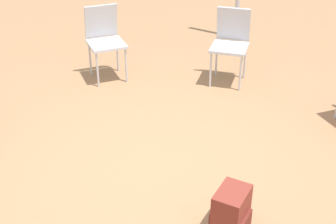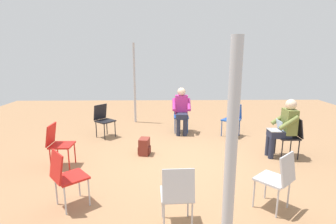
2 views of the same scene
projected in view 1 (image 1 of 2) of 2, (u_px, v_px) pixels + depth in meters
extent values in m
plane|color=#99704C|center=(157.00, 181.00, 3.86)|extent=(14.00, 14.00, 0.00)
cube|color=#B7B7BC|center=(107.00, 44.00, 5.37)|extent=(0.56, 0.56, 0.03)
cylinder|color=#B7B7BC|center=(126.00, 65.00, 5.40)|extent=(0.02, 0.02, 0.42)
cylinder|color=#B7B7BC|center=(97.00, 70.00, 5.29)|extent=(0.02, 0.02, 0.42)
cylinder|color=#B7B7BC|center=(118.00, 55.00, 5.68)|extent=(0.02, 0.02, 0.42)
cylinder|color=#B7B7BC|center=(90.00, 59.00, 5.57)|extent=(0.02, 0.02, 0.42)
cube|color=#B7B7BC|center=(101.00, 21.00, 5.42)|extent=(0.35, 0.32, 0.40)
cube|color=#B7B7BC|center=(229.00, 48.00, 5.28)|extent=(0.42, 0.42, 0.03)
cylinder|color=#B7B7BC|center=(240.00, 73.00, 5.21)|extent=(0.02, 0.02, 0.42)
cylinder|color=#B7B7BC|center=(211.00, 70.00, 5.29)|extent=(0.02, 0.02, 0.42)
cylinder|color=#B7B7BC|center=(245.00, 62.00, 5.49)|extent=(0.02, 0.02, 0.42)
cylinder|color=#B7B7BC|center=(216.00, 59.00, 5.58)|extent=(0.02, 0.02, 0.42)
cube|color=#B7B7BC|center=(233.00, 24.00, 5.34)|extent=(0.38, 0.11, 0.40)
cube|color=maroon|center=(231.00, 212.00, 3.27)|extent=(0.24, 0.31, 0.36)
cube|color=maroon|center=(230.00, 221.00, 3.30)|extent=(0.28, 0.23, 0.16)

